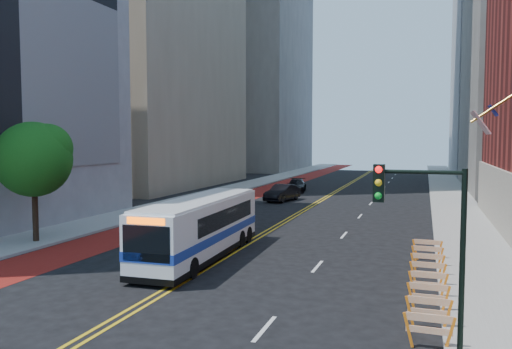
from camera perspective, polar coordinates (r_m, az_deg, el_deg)
The scene contains 15 objects.
ground at distance 19.73m, azimuth -10.93°, elevation -13.30°, with size 160.00×160.00×0.00m, color black.
sidewalk_left at distance 51.36m, azimuth -6.03°, elevation -2.47°, with size 4.00×140.00×0.15m, color gray.
sidewalk_right at distance 46.78m, azimuth 21.81°, elevation -3.37°, with size 4.00×140.00×0.15m, color gray.
bus_lane_paint at distance 49.87m, azimuth -1.95°, elevation -2.72°, with size 3.60×140.00×0.01m, color maroon.
center_line_inner at distance 47.68m, azimuth 7.01°, elevation -3.06°, with size 0.14×140.00×0.01m, color gold.
center_line_outer at distance 47.61m, azimuth 7.43°, elevation -3.08°, with size 0.14×140.00×0.01m, color gold.
lane_dashes at distance 54.85m, azimuth 13.82°, elevation -2.22°, with size 0.14×98.20×0.01m.
midrise_left_far at distance 103.56m, azimuth -0.80°, elevation 18.92°, with size 20.00×26.00×65.00m, color slate.
construction_barriers at distance 20.43m, azimuth 19.06°, elevation -10.87°, with size 1.42×10.91×1.00m.
street_tree at distance 30.45m, azimuth -23.95°, elevation 1.90°, with size 4.20×4.20×6.70m.
traffic_signal at distance 13.01m, azimuth 18.71°, elevation -5.59°, with size 2.21×0.34×5.07m.
transit_bus at distance 24.92m, azimuth -6.25°, elevation -5.94°, with size 2.75×10.89×2.97m.
car_a at distance 45.01m, azimuth -2.00°, elevation -2.55°, with size 1.67×4.16×1.42m, color black.
car_b at distance 47.58m, azimuth 3.02°, elevation -2.10°, with size 1.66×4.77×1.57m, color black.
car_c at distance 56.10m, azimuth 4.64°, elevation -1.26°, with size 1.99×4.90×1.42m, color black.
Camera 1 is at (9.37, -16.34, 5.84)m, focal length 35.00 mm.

